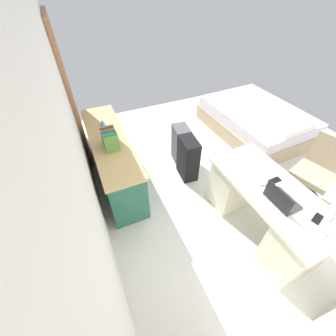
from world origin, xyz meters
TOP-DOWN VIEW (x-y plane):
  - ground_plane at (0.00, 0.00)m, footprint 5.10×5.10m
  - wall_back at (0.00, 2.05)m, footprint 4.01×0.10m
  - door_wooden at (1.46, 1.97)m, footprint 0.88×0.05m
  - desk at (-0.94, 0.29)m, footprint 1.46×0.70m
  - office_chair at (-0.79, -0.66)m, footprint 0.57×0.57m
  - credenza at (0.61, 1.67)m, footprint 1.80×0.48m
  - bed at (0.78, -1.08)m, footprint 1.95×1.47m
  - suitcase_black at (0.25, 0.65)m, footprint 0.38×0.25m
  - suitcase_spare_grey at (0.59, 0.59)m, footprint 0.38×0.26m
  - laptop at (-1.09, 0.37)m, footprint 0.32×0.23m
  - computer_mouse at (-0.83, 0.33)m, footprint 0.06×0.10m
  - cell_phone_near_laptop at (-1.38, 0.18)m, footprint 0.11×0.15m
  - cell_phone_by_mouse at (-0.84, 0.19)m, footprint 0.07×0.14m
  - desk_lamp at (-1.44, 0.28)m, footprint 0.16×0.11m
  - book_row at (0.42, 1.67)m, footprint 0.27×0.17m
  - figurine_small at (0.92, 1.67)m, footprint 0.08×0.08m

SIDE VIEW (x-z plane):
  - ground_plane at x=0.00m, z-range 0.00..0.00m
  - bed at x=0.78m, z-range -0.05..0.53m
  - suitcase_spare_grey at x=0.59m, z-range 0.00..0.63m
  - suitcase_black at x=0.25m, z-range 0.00..0.66m
  - desk at x=-0.94m, z-range 0.02..0.74m
  - credenza at x=0.61m, z-range 0.00..0.76m
  - office_chair at x=-0.79m, z-range -0.05..0.89m
  - cell_phone_near_laptop at x=-1.38m, z-range 0.72..0.73m
  - cell_phone_by_mouse at x=-0.84m, z-range 0.72..0.73m
  - computer_mouse at x=-0.83m, z-range 0.72..0.75m
  - laptop at x=-1.09m, z-range 0.67..0.87m
  - figurine_small at x=0.92m, z-range 0.76..0.87m
  - book_row at x=0.42m, z-range 0.75..0.99m
  - desk_lamp at x=-1.44m, z-range 0.81..1.15m
  - door_wooden at x=1.46m, z-range 0.00..2.04m
  - wall_back at x=0.00m, z-range 0.00..2.55m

